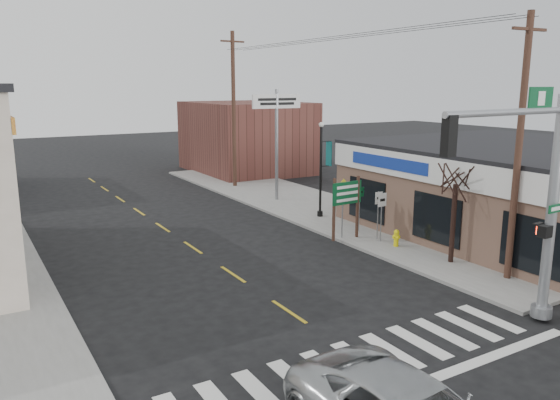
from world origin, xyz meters
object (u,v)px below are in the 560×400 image
lamp_post (322,162)px  utility_pole_near (519,147)px  dance_center_sign (277,117)px  utility_pole_far (234,108)px  fire_hydrant (396,237)px  traffic_signal_pole (537,188)px  bare_tree (457,170)px  guide_sign (347,199)px

lamp_post → utility_pole_near: utility_pole_near is taller
dance_center_sign → utility_pole_far: bearing=94.8°
fire_hydrant → lamp_post: lamp_post is taller
utility_pole_near → traffic_signal_pole: bearing=-133.6°
utility_pole_far → dance_center_sign: bearing=-94.6°
bare_tree → utility_pole_far: bearing=90.0°
traffic_signal_pole → utility_pole_far: utility_pole_far is taller
fire_hydrant → dance_center_sign: dance_center_sign is taller
dance_center_sign → utility_pole_near: bearing=-86.1°
fire_hydrant → utility_pole_near: (0.76, -5.01, 4.34)m
utility_pole_far → traffic_signal_pole: bearing=-102.1°
traffic_signal_pole → utility_pole_near: utility_pole_near is taller
bare_tree → utility_pole_far: size_ratio=0.45×
dance_center_sign → bare_tree: (-0.17, -13.85, -1.31)m
utility_pole_near → utility_pole_far: 21.62m
traffic_signal_pole → lamp_post: traffic_signal_pole is taller
fire_hydrant → utility_pole_near: bearing=-81.4°
fire_hydrant → dance_center_sign: size_ratio=0.11×
fire_hydrant → bare_tree: size_ratio=0.16×
traffic_signal_pole → lamp_post: (2.49, 13.96, -1.16)m
traffic_signal_pole → guide_sign: traffic_signal_pole is taller
traffic_signal_pole → dance_center_sign: bearing=79.9°
utility_pole_near → utility_pole_far: (-0.35, 21.61, 0.54)m
guide_sign → bare_tree: bare_tree is taller
dance_center_sign → lamp_post: bearing=-88.8°
utility_pole_near → fire_hydrant: bearing=101.4°
fire_hydrant → bare_tree: bare_tree is taller
guide_sign → lamp_post: 4.61m
lamp_post → utility_pole_near: bearing=-93.2°
utility_pole_near → lamp_post: bearing=94.6°
utility_pole_near → utility_pole_far: utility_pole_far is taller
dance_center_sign → guide_sign: bearing=-97.7°
utility_pole_near → utility_pole_far: bearing=93.7°
traffic_signal_pole → dance_center_sign: (2.66, 18.90, 0.94)m
lamp_post → utility_pole_near: 11.39m
lamp_post → traffic_signal_pole: bearing=-105.2°
traffic_signal_pole → utility_pole_far: (2.51, 24.34, 1.24)m
dance_center_sign → traffic_signal_pole: bearing=-94.8°
utility_pole_near → bare_tree: bearing=101.7°
utility_pole_far → fire_hydrant: bearing=-97.6°
bare_tree → utility_pole_near: size_ratio=0.50×
traffic_signal_pole → utility_pole_far: bearing=82.0°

